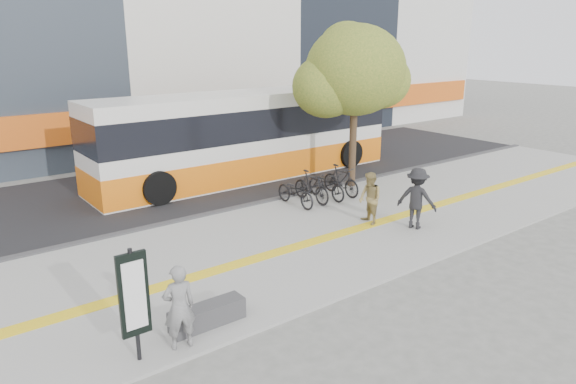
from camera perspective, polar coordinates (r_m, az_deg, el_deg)
ground at (r=13.50m, az=-1.38°, el=-8.98°), size 120.00×120.00×0.00m
sidewalk at (r=14.62m, az=-4.87°, el=-6.80°), size 40.00×7.00×0.08m
tactile_strip at (r=14.21m, az=-3.78°, el=-7.28°), size 40.00×0.45×0.01m
street at (r=20.99m, az=-16.01°, el=-0.15°), size 40.00×8.00×0.06m
curb at (r=17.47m, az=-11.10°, el=-3.00°), size 40.00×0.25×0.14m
bench at (r=11.23m, az=-8.71°, el=-13.03°), size 1.60×0.45×0.45m
signboard at (r=9.92m, az=-16.34°, el=-10.79°), size 0.55×0.10×2.20m
street_tree at (r=20.57m, az=7.02°, el=12.76°), size 4.40×3.80×6.31m
bus at (r=22.27m, az=-4.44°, el=5.90°), size 13.37×3.17×3.56m
bicycle_row at (r=19.06m, az=3.31°, el=0.65°), size 2.78×1.94×1.13m
seated_woman at (r=10.31m, az=-11.73°, el=-12.11°), size 0.67×0.50×1.70m
pedestrian_tan at (r=16.75m, az=8.87°, el=-0.70°), size 0.80×0.93×1.66m
pedestrian_dark at (r=16.63m, az=13.78°, el=-0.67°), size 1.13×1.41×1.91m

